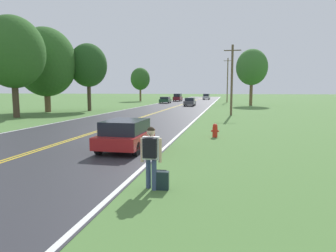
# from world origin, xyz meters

# --- Properties ---
(hitchhiker_person) EXTENTS (0.60, 0.43, 1.76)m
(hitchhiker_person) POSITION_xyz_m (6.49, 5.72, 1.08)
(hitchhiker_person) COLOR #38476B
(hitchhiker_person) RESTS_ON ground
(suitcase) EXTENTS (0.42, 0.23, 0.57)m
(suitcase) POSITION_xyz_m (6.78, 5.77, 0.26)
(suitcase) COLOR #19282D
(suitcase) RESTS_ON ground
(fire_hydrant) EXTENTS (0.46, 0.30, 0.80)m
(fire_hydrant) POSITION_xyz_m (7.84, 15.48, 0.41)
(fire_hydrant) COLOR red
(fire_hydrant) RESTS_ON ground
(utility_pole_midground) EXTENTS (1.80, 0.24, 7.56)m
(utility_pole_midground) POSITION_xyz_m (8.90, 31.23, 3.93)
(utility_pole_midground) COLOR brown
(utility_pole_midground) RESTS_ON ground
(utility_pole_far) EXTENTS (1.80, 0.24, 9.67)m
(utility_pole_far) POSITION_xyz_m (8.34, 65.52, 4.99)
(utility_pole_far) COLOR brown
(utility_pole_far) RESTS_ON ground
(tree_left_verge) EXTENTS (4.87, 4.87, 8.76)m
(tree_left_verge) POSITION_xyz_m (-9.46, 34.71, 5.93)
(tree_left_verge) COLOR #473828
(tree_left_verge) RESTS_ON ground
(tree_behind_sign) EXTENTS (7.34, 7.34, 10.40)m
(tree_behind_sign) POSITION_xyz_m (-13.64, 31.75, 6.16)
(tree_behind_sign) COLOR brown
(tree_behind_sign) RESTS_ON ground
(tree_mid_treeline) EXTENTS (6.12, 6.12, 9.97)m
(tree_mid_treeline) POSITION_xyz_m (-12.29, 24.29, 6.43)
(tree_mid_treeline) COLOR #473828
(tree_mid_treeline) RESTS_ON ground
(tree_right_cluster) EXTENTS (5.50, 5.50, 9.92)m
(tree_right_cluster) POSITION_xyz_m (12.55, 53.41, 6.73)
(tree_right_cluster) COLOR brown
(tree_right_cluster) RESTS_ON ground
(tree_far_back) EXTENTS (4.67, 4.67, 8.11)m
(tree_far_back) POSITION_xyz_m (-12.54, 68.78, 5.39)
(tree_far_back) COLOR brown
(tree_far_back) RESTS_ON ground
(car_red_hatchback_approaching) EXTENTS (1.93, 3.45, 1.40)m
(car_red_hatchback_approaching) POSITION_xyz_m (3.99, 10.76, 0.75)
(car_red_hatchback_approaching) COLOR black
(car_red_hatchback_approaching) RESTS_ON ground
(car_dark_grey_sedan_mid_near) EXTENTS (1.77, 4.29, 1.41)m
(car_dark_grey_sedan_mid_near) POSITION_xyz_m (2.12, 49.26, 0.73)
(car_dark_grey_sedan_mid_near) COLOR black
(car_dark_grey_sedan_mid_near) RESTS_ON ground
(car_dark_green_hatchback_mid_far) EXTENTS (2.01, 3.74, 1.33)m
(car_dark_green_hatchback_mid_far) POSITION_xyz_m (-4.21, 58.74, 0.73)
(car_dark_green_hatchback_mid_far) COLOR black
(car_dark_green_hatchback_mid_far) RESTS_ON ground
(car_maroon_suv_receding) EXTENTS (1.76, 4.36, 1.84)m
(car_maroon_suv_receding) POSITION_xyz_m (-3.47, 70.04, 0.96)
(car_maroon_suv_receding) COLOR black
(car_maroon_suv_receding) RESTS_ON ground
(car_silver_suv_distant) EXTENTS (1.88, 4.20, 1.63)m
(car_silver_suv_distant) POSITION_xyz_m (2.50, 84.09, 0.88)
(car_silver_suv_distant) COLOR black
(car_silver_suv_distant) RESTS_ON ground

